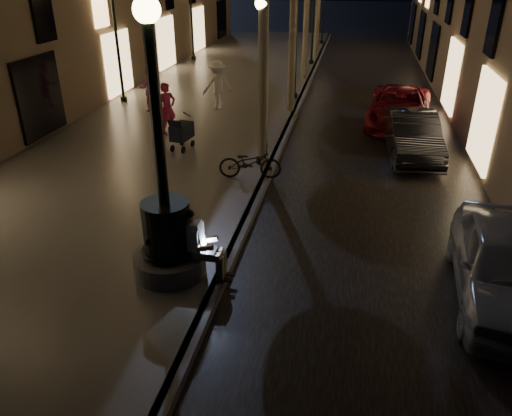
% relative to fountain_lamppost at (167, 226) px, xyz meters
% --- Properties ---
extents(ground, '(120.00, 120.00, 0.00)m').
position_rel_fountain_lamppost_xyz_m(ground, '(1.00, 13.00, -1.21)').
color(ground, black).
rests_on(ground, ground).
extents(cobble_lane, '(6.00, 45.00, 0.02)m').
position_rel_fountain_lamppost_xyz_m(cobble_lane, '(4.00, 13.00, -1.20)').
color(cobble_lane, black).
rests_on(cobble_lane, ground).
extents(promenade, '(8.00, 45.00, 0.20)m').
position_rel_fountain_lamppost_xyz_m(promenade, '(-3.00, 13.00, -1.11)').
color(promenade, slate).
rests_on(promenade, ground).
extents(curb_strip, '(0.25, 45.00, 0.20)m').
position_rel_fountain_lamppost_xyz_m(curb_strip, '(1.00, 13.00, -1.11)').
color(curb_strip, '#59595B').
rests_on(curb_strip, ground).
extents(fountain_lamppost, '(1.40, 1.40, 5.21)m').
position_rel_fountain_lamppost_xyz_m(fountain_lamppost, '(0.00, 0.00, 0.00)').
color(fountain_lamppost, '#59595B').
rests_on(fountain_lamppost, promenade).
extents(seated_man_laptop, '(1.03, 0.35, 1.40)m').
position_rel_fountain_lamppost_xyz_m(seated_man_laptop, '(0.61, 0.00, -0.28)').
color(seated_man_laptop, gray).
rests_on(seated_man_laptop, promenade).
extents(lamp_curb_a, '(0.36, 0.36, 4.81)m').
position_rel_fountain_lamppost_xyz_m(lamp_curb_a, '(0.70, 6.00, 2.02)').
color(lamp_curb_a, black).
rests_on(lamp_curb_a, promenade).
extents(lamp_curb_b, '(0.36, 0.36, 4.81)m').
position_rel_fountain_lamppost_xyz_m(lamp_curb_b, '(0.70, 14.00, 2.02)').
color(lamp_curb_b, black).
rests_on(lamp_curb_b, promenade).
extents(lamp_curb_c, '(0.36, 0.36, 4.81)m').
position_rel_fountain_lamppost_xyz_m(lamp_curb_c, '(0.70, 22.00, 2.02)').
color(lamp_curb_c, black).
rests_on(lamp_curb_c, promenade).
extents(lamp_left_b, '(0.36, 0.36, 4.81)m').
position_rel_fountain_lamppost_xyz_m(lamp_left_b, '(-6.40, 12.00, 2.02)').
color(lamp_left_b, black).
rests_on(lamp_left_b, promenade).
extents(lamp_left_c, '(0.36, 0.36, 4.81)m').
position_rel_fountain_lamppost_xyz_m(lamp_left_c, '(-6.40, 22.00, 2.02)').
color(lamp_left_c, black).
rests_on(lamp_left_c, promenade).
extents(stroller, '(0.61, 1.17, 1.18)m').
position_rel_fountain_lamppost_xyz_m(stroller, '(-2.00, 6.72, -0.42)').
color(stroller, black).
rests_on(stroller, promenade).
extents(car_front, '(2.00, 4.30, 1.43)m').
position_rel_fountain_lamppost_xyz_m(car_front, '(6.20, 0.62, -0.50)').
color(car_front, '#B7BAC0').
rests_on(car_front, ground).
extents(car_second, '(1.72, 4.25, 1.37)m').
position_rel_fountain_lamppost_xyz_m(car_second, '(5.19, 8.07, -0.53)').
color(car_second, black).
rests_on(car_second, ground).
extents(car_third, '(2.72, 5.11, 1.37)m').
position_rel_fountain_lamppost_xyz_m(car_third, '(5.00, 11.42, -0.53)').
color(car_third, maroon).
rests_on(car_third, ground).
extents(pedestrian_red, '(0.72, 0.76, 1.76)m').
position_rel_fountain_lamppost_xyz_m(pedestrian_red, '(-2.99, 8.22, -0.13)').
color(pedestrian_red, '#C52753').
rests_on(pedestrian_red, promenade).
extents(pedestrian_pink, '(1.01, 0.88, 1.79)m').
position_rel_fountain_lamppost_xyz_m(pedestrian_pink, '(-4.68, 10.85, -0.11)').
color(pedestrian_pink, pink).
rests_on(pedestrian_pink, promenade).
extents(pedestrian_white, '(1.43, 1.33, 1.94)m').
position_rel_fountain_lamppost_xyz_m(pedestrian_white, '(-2.11, 11.59, -0.04)').
color(pedestrian_white, white).
rests_on(pedestrian_white, promenade).
extents(bicycle, '(1.80, 0.84, 0.91)m').
position_rel_fountain_lamppost_xyz_m(bicycle, '(0.60, 4.87, -0.56)').
color(bicycle, black).
rests_on(bicycle, promenade).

